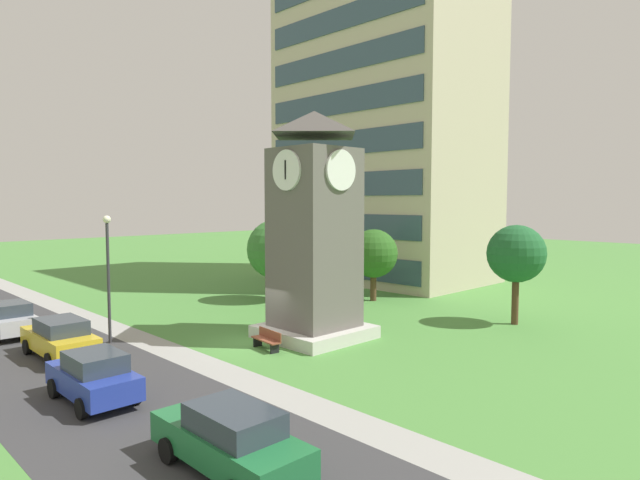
% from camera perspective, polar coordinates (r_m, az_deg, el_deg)
% --- Properties ---
extents(ground_plane, '(160.00, 160.00, 0.00)m').
position_cam_1_polar(ground_plane, '(26.05, -7.47, -10.78)').
color(ground_plane, '#4C893D').
extents(street_asphalt, '(120.00, 7.20, 0.01)m').
position_cam_1_polar(street_asphalt, '(22.53, -23.67, -13.46)').
color(street_asphalt, '#38383A').
rests_on(street_asphalt, ground).
extents(kerb_strip, '(120.00, 1.60, 0.01)m').
position_cam_1_polar(kerb_strip, '(24.33, -13.71, -11.93)').
color(kerb_strip, '#9E9E99').
rests_on(kerb_strip, ground).
extents(office_building, '(17.10, 10.94, 28.80)m').
position_cam_1_polar(office_building, '(47.77, 6.75, 13.38)').
color(office_building, beige).
rests_on(office_building, ground).
extents(clock_tower, '(4.59, 4.59, 10.97)m').
position_cam_1_polar(clock_tower, '(26.20, -0.59, 0.26)').
color(clock_tower, '#605B56').
rests_on(clock_tower, ground).
extents(park_bench, '(1.84, 0.69, 0.88)m').
position_cam_1_polar(park_bench, '(24.90, -5.58, -10.37)').
color(park_bench, brown).
rests_on(park_bench, ground).
extents(street_lamp, '(0.36, 0.36, 6.01)m').
position_cam_1_polar(street_lamp, '(27.16, -21.40, -2.43)').
color(street_lamp, '#333338').
rests_on(street_lamp, ground).
extents(tree_by_building, '(3.25, 3.25, 4.81)m').
position_cam_1_polar(tree_by_building, '(36.41, 5.65, -1.45)').
color(tree_by_building, '#513823').
rests_on(tree_by_building, ground).
extents(tree_near_tower, '(3.97, 3.97, 5.47)m').
position_cam_1_polar(tree_near_tower, '(36.22, -4.60, -0.98)').
color(tree_near_tower, '#513823').
rests_on(tree_near_tower, ground).
extents(tree_streetside, '(3.11, 3.11, 5.41)m').
position_cam_1_polar(tree_streetside, '(31.05, 19.95, -1.41)').
color(tree_streetside, '#513823').
rests_on(tree_streetside, ground).
extents(parked_car_silver, '(4.02, 1.95, 1.69)m').
position_cam_1_polar(parked_car_silver, '(31.17, -29.87, -7.20)').
color(parked_car_silver, silver).
rests_on(parked_car_silver, ground).
extents(parked_car_yellow, '(4.67, 2.00, 1.69)m').
position_cam_1_polar(parked_car_yellow, '(25.98, -25.66, -9.24)').
color(parked_car_yellow, gold).
rests_on(parked_car_yellow, ground).
extents(parked_car_blue, '(4.03, 1.94, 1.69)m').
position_cam_1_polar(parked_car_blue, '(20.05, -22.70, -13.08)').
color(parked_car_blue, '#23389E').
rests_on(parked_car_blue, ground).
extents(parked_car_green, '(4.74, 1.92, 1.69)m').
position_cam_1_polar(parked_car_green, '(14.31, -9.45, -19.92)').
color(parked_car_green, '#1E6B38').
rests_on(parked_car_green, ground).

